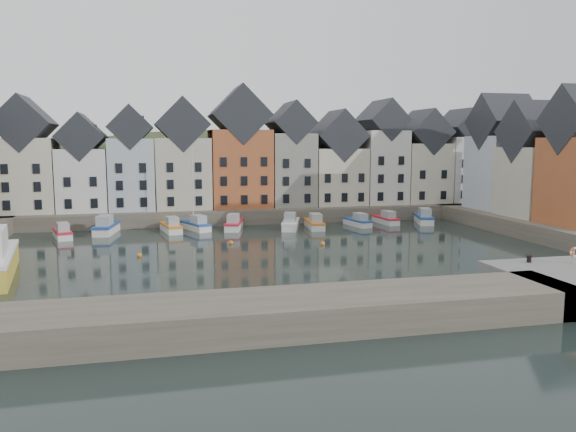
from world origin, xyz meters
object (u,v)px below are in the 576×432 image
object	(u,v)px
boat_a	(63,233)
life_ring_post	(574,252)
mooring_bollard	(529,258)
boat_d	(196,225)

from	to	relation	value
boat_a	life_ring_post	bearing A→B (deg)	-53.50
life_ring_post	mooring_bollard	bearing A→B (deg)	161.21
boat_d	mooring_bollard	size ratio (longest dim) A/B	20.25
boat_a	boat_d	size ratio (longest dim) A/B	0.52
boat_a	life_ring_post	xyz separation A→B (m)	(43.16, -34.16, 2.22)
mooring_bollard	boat_a	bearing A→B (deg)	140.39
life_ring_post	boat_a	bearing A→B (deg)	141.64
mooring_bollard	life_ring_post	xyz separation A→B (m)	(3.22, -1.09, 0.55)
boat_a	life_ring_post	distance (m)	55.09
boat_a	life_ring_post	world-z (taller)	life_ring_post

